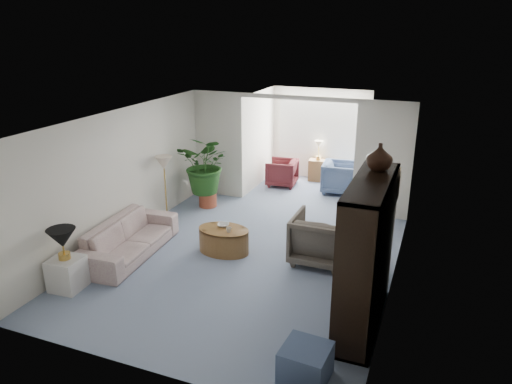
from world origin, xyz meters
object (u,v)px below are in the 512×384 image
at_px(entertainment_cabinet, 366,255).
at_px(table_lamp, 62,238).
at_px(cabinet_urn, 380,157).
at_px(framed_picture, 397,189).
at_px(coffee_cup, 229,230).
at_px(sunroom_table, 318,170).
at_px(coffee_table, 224,240).
at_px(wingback_chair, 320,239).
at_px(ottoman, 306,363).
at_px(sunroom_chair_maroon, 282,173).
at_px(coffee_bowl, 223,225).
at_px(side_table_dark, 363,245).
at_px(sunroom_chair_blue, 340,177).
at_px(plant_pot, 208,199).
at_px(floor_lamp, 164,163).
at_px(sofa, 129,238).
at_px(end_table, 67,274).

bearing_deg(entertainment_cabinet, table_lamp, -169.94).
height_order(entertainment_cabinet, cabinet_urn, cabinet_urn).
height_order(framed_picture, coffee_cup, framed_picture).
distance_m(table_lamp, sunroom_table, 7.21).
height_order(coffee_table, wingback_chair, wingback_chair).
bearing_deg(ottoman, sunroom_chair_maroon, 110.81).
distance_m(coffee_bowl, side_table_dark, 2.52).
bearing_deg(coffee_bowl, side_table_dark, 10.86).
relative_size(table_lamp, entertainment_cabinet, 0.21).
xyz_separation_m(coffee_bowl, cabinet_urn, (2.77, -0.88, 1.79)).
height_order(coffee_bowl, sunroom_chair_blue, sunroom_chair_blue).
bearing_deg(coffee_cup, plant_pot, 125.58).
distance_m(floor_lamp, side_table_dark, 4.32).
xyz_separation_m(ottoman, sunroom_chair_maroon, (-2.54, 6.68, 0.12)).
relative_size(wingback_chair, sunroom_chair_blue, 1.13).
height_order(coffee_cup, plant_pot, coffee_cup).
height_order(sofa, entertainment_cabinet, entertainment_cabinet).
xyz_separation_m(sofa, entertainment_cabinet, (4.24, -0.56, 0.72)).
relative_size(end_table, floor_lamp, 1.44).
height_order(table_lamp, sunroom_chair_maroon, table_lamp).
bearing_deg(floor_lamp, entertainment_cabinet, -26.39).
distance_m(table_lamp, coffee_bowl, 2.77).
relative_size(sofa, entertainment_cabinet, 1.06).
distance_m(framed_picture, coffee_table, 3.31).
bearing_deg(coffee_bowl, cabinet_urn, -17.71).
xyz_separation_m(wingback_chair, cabinet_urn, (1.00, -1.06, 1.83)).
bearing_deg(entertainment_cabinet, plant_pot, 141.23).
xyz_separation_m(coffee_table, coffee_cup, (0.15, -0.10, 0.27)).
bearing_deg(table_lamp, cabinet_urn, 16.17).
height_order(table_lamp, coffee_table, table_lamp).
xyz_separation_m(entertainment_cabinet, cabinet_urn, (0.00, 0.50, 1.22)).
distance_m(coffee_table, wingback_chair, 1.75).
distance_m(framed_picture, sofa, 4.70).
bearing_deg(coffee_bowl, coffee_table, -63.43).
bearing_deg(ottoman, end_table, 171.57).
bearing_deg(entertainment_cabinet, coffee_cup, 155.25).
bearing_deg(coffee_table, table_lamp, -129.81).
xyz_separation_m(entertainment_cabinet, sunroom_table, (-2.20, 6.04, -0.76)).
bearing_deg(sunroom_table, sofa, -110.45).
height_order(floor_lamp, cabinet_urn, cabinet_urn).
relative_size(ottoman, plant_pot, 1.34).
xyz_separation_m(sunroom_chair_blue, sunroom_chair_maroon, (-1.50, 0.00, -0.05)).
height_order(floor_lamp, wingback_chair, floor_lamp).
relative_size(coffee_bowl, plant_pot, 0.53).
bearing_deg(coffee_cup, side_table_dark, 16.55).
xyz_separation_m(table_lamp, wingback_chair, (3.44, 2.35, -0.43)).
relative_size(end_table, side_table_dark, 0.86).
distance_m(floor_lamp, cabinet_urn, 4.93).
distance_m(sofa, sunroom_chair_blue, 5.49).
xyz_separation_m(coffee_cup, side_table_dark, (2.27, 0.67, -0.20)).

